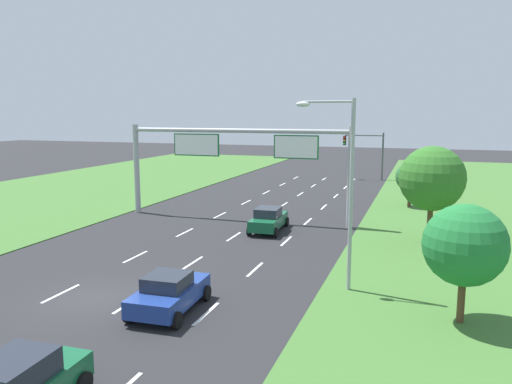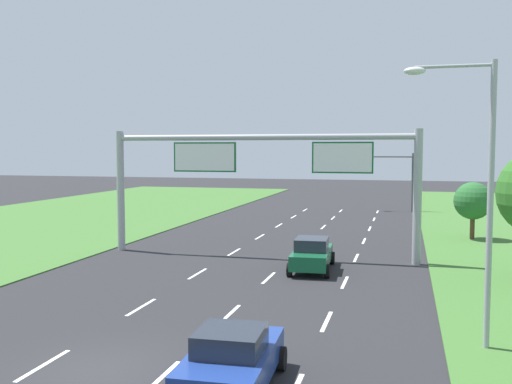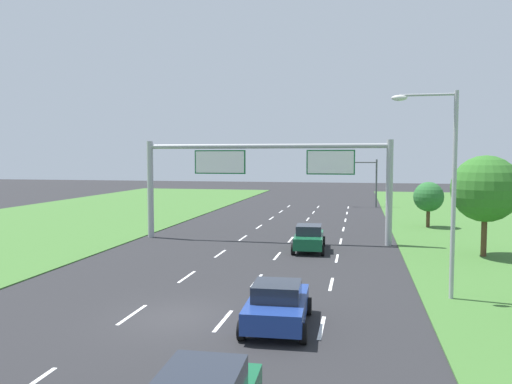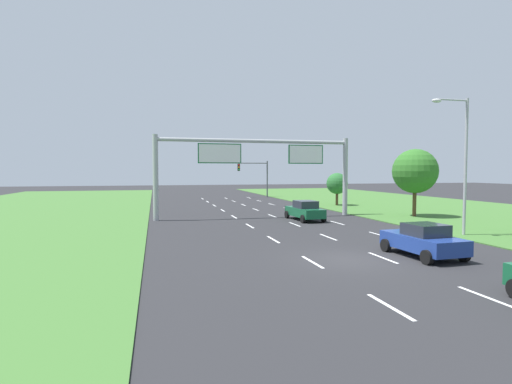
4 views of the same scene
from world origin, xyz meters
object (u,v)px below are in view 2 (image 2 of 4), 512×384
object	(u,v)px
sign_gantry	(261,168)
street_lamp	(477,179)
traffic_light_mast	(392,171)
car_lead_silver	(312,254)
car_mid_lane	(232,359)
roadside_tree_far	(473,201)

from	to	relation	value
sign_gantry	street_lamp	size ratio (longest dim) A/B	2.03
traffic_light_mast	car_lead_silver	bearing A→B (deg)	-96.09
traffic_light_mast	car_mid_lane	bearing A→B (deg)	-93.64
traffic_light_mast	street_lamp	bearing A→B (deg)	-85.09
street_lamp	roadside_tree_far	xyz separation A→B (m)	(2.28, 21.83, -2.51)
car_mid_lane	traffic_light_mast	world-z (taller)	traffic_light_mast
street_lamp	traffic_light_mast	bearing A→B (deg)	94.91
street_lamp	roadside_tree_far	distance (m)	22.09
traffic_light_mast	roadside_tree_far	distance (m)	17.78
sign_gantry	traffic_light_mast	world-z (taller)	sign_gantry
traffic_light_mast	roadside_tree_far	bearing A→B (deg)	-71.59
car_lead_silver	roadside_tree_far	world-z (taller)	roadside_tree_far
car_mid_lane	street_lamp	xyz separation A→B (m)	(6.07, 4.66, 4.30)
car_mid_lane	traffic_light_mast	xyz separation A→B (m)	(2.75, 43.31, 3.09)
car_lead_silver	traffic_light_mast	distance (m)	29.22
car_mid_lane	street_lamp	size ratio (longest dim) A/B	0.48
sign_gantry	roadside_tree_far	xyz separation A→B (m)	(11.98, 9.31, -2.34)
car_mid_lane	street_lamp	distance (m)	8.78
sign_gantry	roadside_tree_far	distance (m)	15.35
car_lead_silver	sign_gantry	xyz separation A→B (m)	(-3.30, 2.76, 4.10)
traffic_light_mast	street_lamp	xyz separation A→B (m)	(3.32, -38.66, 1.21)
car_lead_silver	street_lamp	distance (m)	12.44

